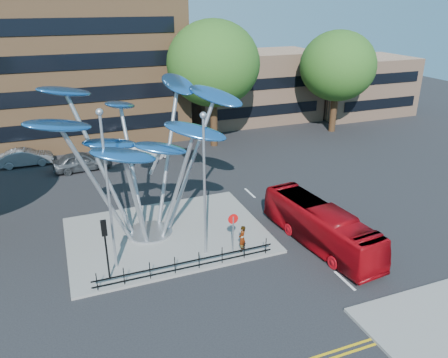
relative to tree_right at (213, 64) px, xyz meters
name	(u,v)px	position (x,y,z in m)	size (l,w,h in m)	color
ground	(216,287)	(-8.00, -22.00, -8.04)	(120.00, 120.00, 0.00)	black
traffic_island	(167,235)	(-9.00, -16.00, -7.96)	(12.00, 9.00, 0.15)	slate
low_building_near	(254,86)	(8.00, 8.00, -4.04)	(15.00, 8.00, 8.00)	tan
low_building_far	(360,86)	(22.00, 6.00, -4.54)	(12.00, 8.00, 7.00)	tan
tree_right	(213,64)	(0.00, 0.00, 0.00)	(8.80, 8.80, 12.11)	black
tree_far	(338,66)	(14.00, 0.00, -0.93)	(8.00, 8.00, 10.81)	black
leaf_sculpture	(140,128)	(-10.07, -15.32, -1.16)	(12.72, 9.54, 9.51)	#9EA0A5
street_lamp_left	(107,179)	(-12.50, -18.50, -2.68)	(0.36, 0.36, 8.80)	#9EA0A5
street_lamp_right	(204,173)	(-7.50, -19.00, -2.94)	(0.36, 0.36, 8.30)	#9EA0A5
traffic_light_island	(105,237)	(-13.00, -19.50, -5.42)	(0.28, 0.18, 3.42)	black
no_entry_sign_island	(233,227)	(-6.00, -19.48, -6.22)	(0.60, 0.10, 2.45)	#9EA0A5
pedestrian_railing_front	(187,264)	(-9.00, -20.30, -7.48)	(10.00, 0.06, 1.00)	black
red_bus	(320,226)	(-0.75, -20.33, -6.77)	(2.12, 9.07, 2.53)	#94060E
pedestrian	(242,238)	(-5.44, -19.50, -7.09)	(0.58, 0.38, 1.59)	gray
parked_car_left	(81,161)	(-12.99, -2.32, -7.22)	(1.92, 4.78, 1.63)	#42464A
parked_car_mid	(26,157)	(-17.49, 0.69, -7.29)	(1.58, 4.54, 1.50)	#929599
parked_car_right	(141,151)	(-7.65, -1.17, -7.32)	(2.01, 4.94, 1.43)	white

